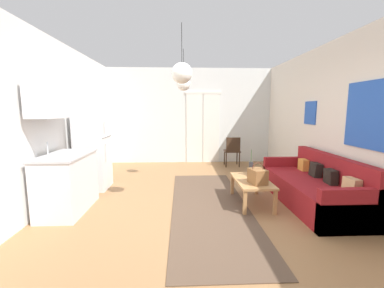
% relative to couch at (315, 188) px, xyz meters
% --- Properties ---
extents(ground_plane, '(5.33, 8.17, 0.10)m').
position_rel_couch_xyz_m(ground_plane, '(-1.96, -0.40, -0.32)').
color(ground_plane, '#996D44').
extents(wall_back, '(4.93, 0.13, 2.75)m').
position_rel_couch_xyz_m(wall_back, '(-1.95, 3.43, 1.10)').
color(wall_back, silver).
rests_on(wall_back, ground_plane).
extents(wall_right, '(0.12, 7.77, 2.75)m').
position_rel_couch_xyz_m(wall_right, '(0.45, -0.40, 1.11)').
color(wall_right, silver).
rests_on(wall_right, ground_plane).
extents(wall_left, '(0.12, 7.77, 2.75)m').
position_rel_couch_xyz_m(wall_left, '(-4.37, -0.40, 1.11)').
color(wall_left, white).
rests_on(wall_left, ground_plane).
extents(area_rug, '(1.21, 3.66, 0.01)m').
position_rel_couch_xyz_m(area_rug, '(-1.75, -0.02, -0.26)').
color(area_rug, brown).
rests_on(area_rug, ground_plane).
extents(couch, '(0.87, 2.12, 0.82)m').
position_rel_couch_xyz_m(couch, '(0.00, 0.00, 0.00)').
color(couch, maroon).
rests_on(couch, ground_plane).
extents(coffee_table, '(0.54, 0.99, 0.41)m').
position_rel_couch_xyz_m(coffee_table, '(-1.04, 0.06, 0.09)').
color(coffee_table, '#B27F4C').
rests_on(coffee_table, ground_plane).
extents(bamboo_vase, '(0.07, 0.07, 0.46)m').
position_rel_couch_xyz_m(bamboo_vase, '(-0.99, 0.33, 0.27)').
color(bamboo_vase, '#2D2D33').
rests_on(bamboo_vase, coffee_table).
extents(handbag, '(0.28, 0.32, 0.34)m').
position_rel_couch_xyz_m(handbag, '(-1.02, -0.15, 0.26)').
color(handbag, brown).
rests_on(handbag, coffee_table).
extents(refrigerator, '(0.58, 0.62, 1.58)m').
position_rel_couch_xyz_m(refrigerator, '(-3.95, 1.01, 0.52)').
color(refrigerator, white).
rests_on(refrigerator, ground_plane).
extents(kitchen_counter, '(0.60, 1.08, 1.99)m').
position_rel_couch_xyz_m(kitchen_counter, '(-4.00, -0.10, 0.48)').
color(kitchen_counter, silver).
rests_on(kitchen_counter, ground_plane).
extents(accent_chair, '(0.43, 0.41, 0.82)m').
position_rel_couch_xyz_m(accent_chair, '(-0.81, 2.77, 0.20)').
color(accent_chair, '#382619').
rests_on(accent_chair, ground_plane).
extents(pendant_lamp_near, '(0.29, 0.29, 0.82)m').
position_rel_couch_xyz_m(pendant_lamp_near, '(-2.20, -0.27, 1.80)').
color(pendant_lamp_near, black).
extents(pendant_lamp_far, '(0.27, 0.27, 0.81)m').
position_rel_couch_xyz_m(pendant_lamp_far, '(-2.16, 1.20, 1.80)').
color(pendant_lamp_far, black).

